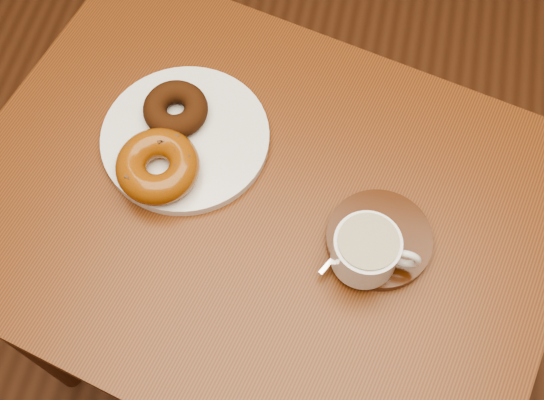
% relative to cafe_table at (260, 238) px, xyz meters
% --- Properties ---
extents(cafe_table, '(0.99, 0.83, 0.81)m').
position_rel_cafe_table_xyz_m(cafe_table, '(0.00, 0.00, 0.00)').
color(cafe_table, '#623215').
rests_on(cafe_table, ground).
extents(donut_plate, '(0.28, 0.28, 0.02)m').
position_rel_cafe_table_xyz_m(donut_plate, '(-0.13, 0.08, 0.14)').
color(donut_plate, white).
rests_on(donut_plate, cafe_table).
extents(donut_cinnamon, '(0.13, 0.13, 0.04)m').
position_rel_cafe_table_xyz_m(donut_cinnamon, '(-0.15, 0.11, 0.16)').
color(donut_cinnamon, '#361A0A').
rests_on(donut_cinnamon, donut_plate).
extents(donut_caramel, '(0.16, 0.16, 0.04)m').
position_rel_cafe_table_xyz_m(donut_caramel, '(-0.15, 0.01, 0.17)').
color(donut_caramel, '#87460E').
rests_on(donut_caramel, donut_plate).
extents(saucer, '(0.19, 0.19, 0.02)m').
position_rel_cafe_table_xyz_m(saucer, '(0.18, -0.02, 0.14)').
color(saucer, '#371707').
rests_on(saucer, cafe_table).
extents(coffee_cup, '(0.12, 0.09, 0.06)m').
position_rel_cafe_table_xyz_m(coffee_cup, '(0.16, -0.06, 0.18)').
color(coffee_cup, white).
rests_on(coffee_cup, saucer).
extents(teaspoon, '(0.06, 0.09, 0.01)m').
position_rel_cafe_table_xyz_m(teaspoon, '(0.14, -0.03, 0.15)').
color(teaspoon, silver).
rests_on(teaspoon, saucer).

